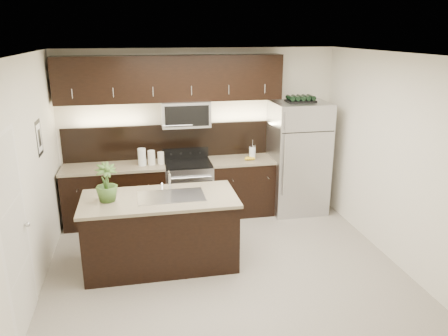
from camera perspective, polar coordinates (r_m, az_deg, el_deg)
ground at (r=5.90m, az=-0.11°, el=-12.53°), size 4.50×4.50×0.00m
room_walls at (r=5.20m, az=-1.24°, el=3.52°), size 4.52×4.02×2.71m
counter_run at (r=7.16m, az=-6.32°, el=-2.89°), size 3.51×0.65×0.94m
upper_fixtures at (r=6.92m, az=-6.68°, el=10.63°), size 3.49×0.40×1.66m
island at (r=5.77m, az=-8.25°, el=-8.13°), size 1.96×0.96×0.94m
sink_faucet at (r=5.60m, az=-6.93°, el=-3.52°), size 0.84×0.50×0.28m
refrigerator at (r=7.41m, az=9.58°, el=1.38°), size 0.90×0.81×1.86m
wine_rack at (r=7.20m, az=9.98°, el=8.88°), size 0.46×0.28×0.11m
plant at (r=5.52m, az=-15.12°, el=-1.85°), size 0.34×0.34×0.48m
canisters at (r=6.92m, az=-9.75°, el=1.37°), size 0.40×0.13×0.27m
french_press at (r=7.14m, az=3.71°, el=2.08°), size 0.11×0.11×0.32m
bananas at (r=7.12m, az=2.96°, el=1.28°), size 0.18×0.15×0.06m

